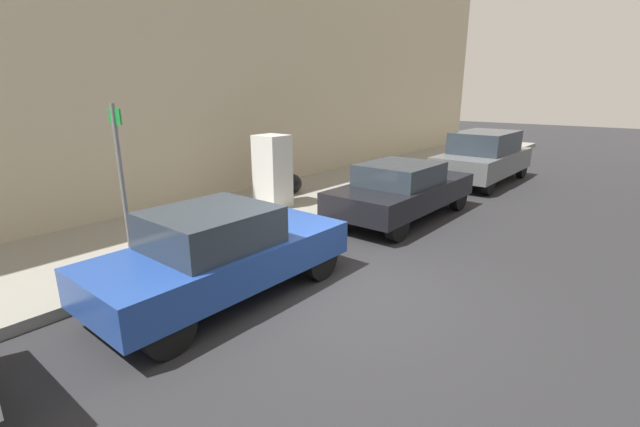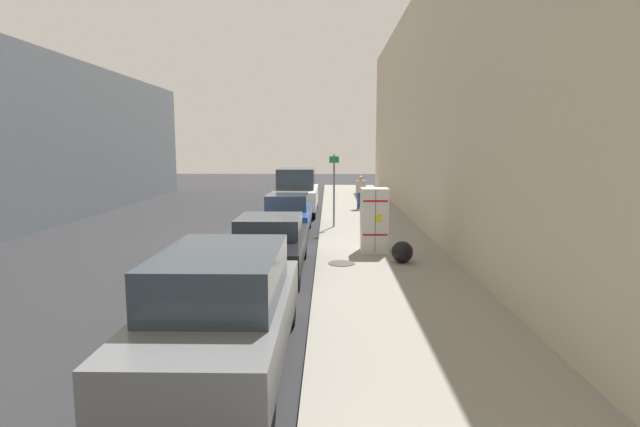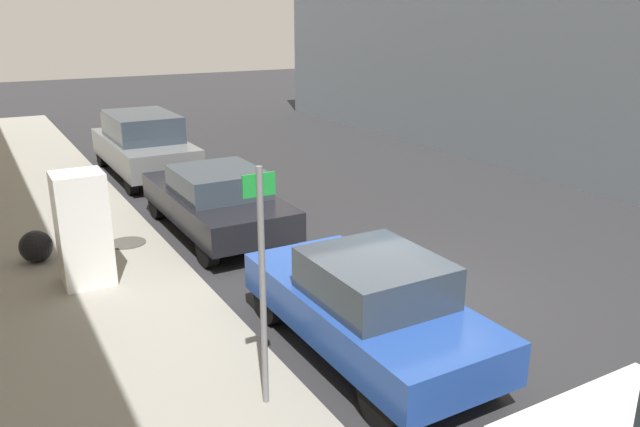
# 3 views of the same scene
# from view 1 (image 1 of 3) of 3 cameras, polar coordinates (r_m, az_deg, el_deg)

# --- Properties ---
(ground_plane) EXTENTS (80.00, 80.00, 0.00)m
(ground_plane) POSITION_cam_1_polar(r_m,az_deg,el_deg) (6.94, 3.74, -10.51)
(ground_plane) COLOR #28282B
(sidewalk_slab) EXTENTS (3.74, 44.00, 0.18)m
(sidewalk_slab) POSITION_cam_1_polar(r_m,az_deg,el_deg) (10.01, -17.54, -2.21)
(sidewalk_slab) COLOR gray
(sidewalk_slab) RESTS_ON ground
(building_facade_near) EXTENTS (2.23, 39.60, 9.25)m
(building_facade_near) POSITION_cam_1_polar(r_m,az_deg,el_deg) (12.27, -27.73, 21.51)
(building_facade_near) COLOR beige
(building_facade_near) RESTS_ON ground
(discarded_refrigerator) EXTENTS (0.78, 0.73, 1.85)m
(discarded_refrigerator) POSITION_cam_1_polar(r_m,az_deg,el_deg) (11.13, -6.34, 5.63)
(discarded_refrigerator) COLOR white
(discarded_refrigerator) RESTS_ON sidewalk_slab
(manhole_cover) EXTENTS (0.70, 0.70, 0.02)m
(manhole_cover) POSITION_cam_1_polar(r_m,az_deg,el_deg) (11.81, 2.45, 1.78)
(manhole_cover) COLOR #47443F
(manhole_cover) RESTS_ON sidewalk_slab
(street_sign_post) EXTENTS (0.36, 0.07, 2.74)m
(street_sign_post) POSITION_cam_1_polar(r_m,az_deg,el_deg) (7.59, -24.88, 3.96)
(street_sign_post) COLOR slate
(street_sign_post) RESTS_ON sidewalk_slab
(trash_bag) EXTENTS (0.57, 0.57, 0.57)m
(trash_bag) POSITION_cam_1_polar(r_m,az_deg,el_deg) (12.64, -3.72, 4.00)
(trash_bag) COLOR black
(trash_bag) RESTS_ON sidewalk_slab
(parked_hatchback_blue) EXTENTS (1.70, 4.07, 1.45)m
(parked_hatchback_blue) POSITION_cam_1_polar(r_m,az_deg,el_deg) (6.68, -13.05, -5.07)
(parked_hatchback_blue) COLOR #23479E
(parked_hatchback_blue) RESTS_ON ground
(parked_sedan_dark) EXTENTS (1.83, 4.48, 1.42)m
(parked_sedan_dark) POSITION_cam_1_polar(r_m,az_deg,el_deg) (10.80, 10.90, 3.18)
(parked_sedan_dark) COLOR black
(parked_sedan_dark) RESTS_ON ground
(parked_suv_gray) EXTENTS (1.90, 4.76, 1.76)m
(parked_suv_gray) POSITION_cam_1_polar(r_m,az_deg,el_deg) (15.91, 21.00, 7.11)
(parked_suv_gray) COLOR slate
(parked_suv_gray) RESTS_ON ground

